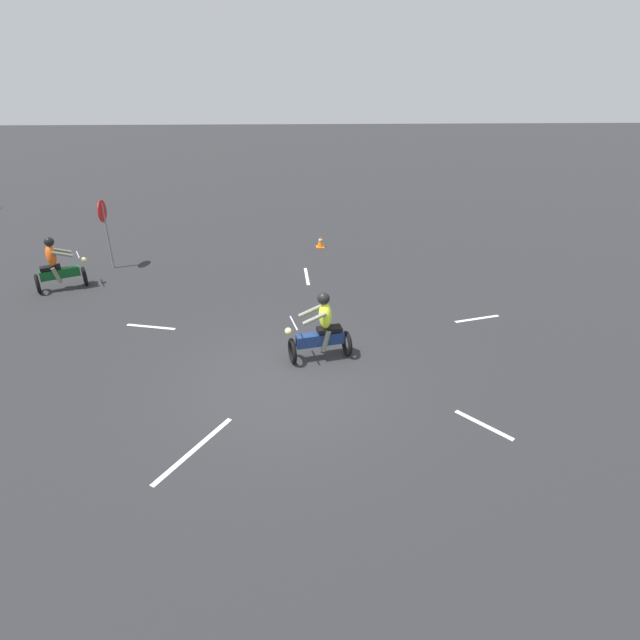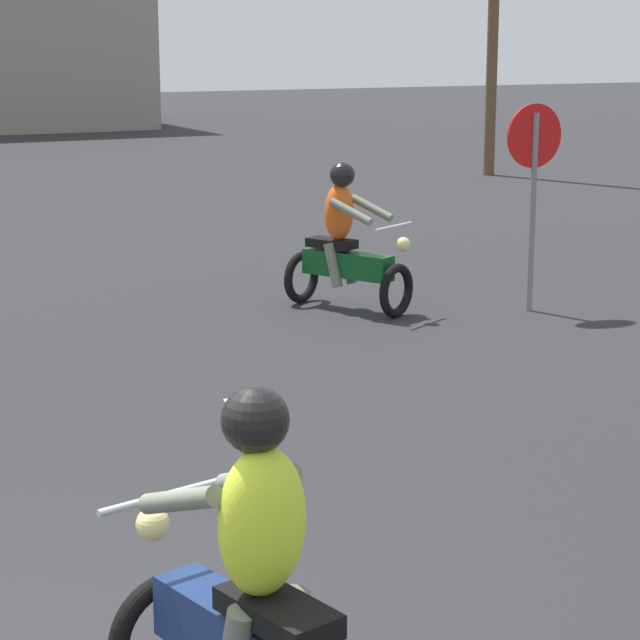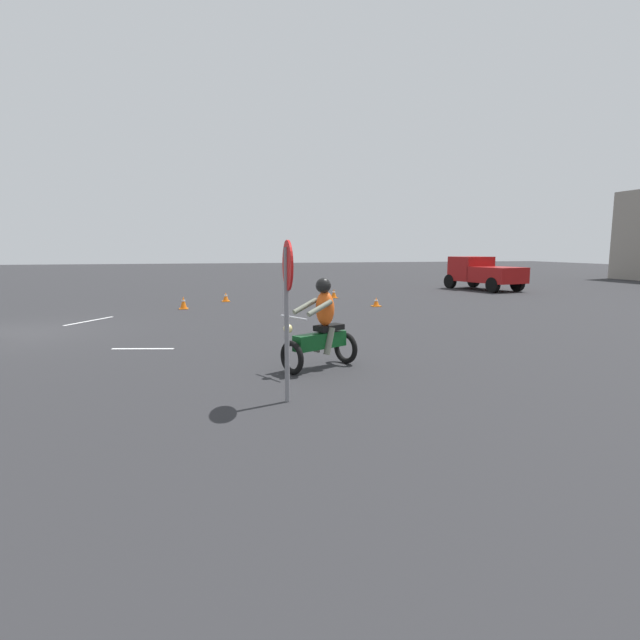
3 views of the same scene
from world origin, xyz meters
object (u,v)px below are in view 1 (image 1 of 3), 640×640
stop_sign (104,221)px  traffic_cone_mid_center (320,242)px  motorcycle_rider_foreground (321,331)px  motorcycle_rider_background (57,267)px

stop_sign → traffic_cone_mid_center: 7.54m
motorcycle_rider_foreground → traffic_cone_mid_center: (8.24, -0.33, -0.52)m
motorcycle_rider_background → traffic_cone_mid_center: size_ratio=3.94×
stop_sign → traffic_cone_mid_center: (1.94, -7.14, -1.43)m
stop_sign → traffic_cone_mid_center: bearing=-74.8°
motorcycle_rider_foreground → traffic_cone_mid_center: bearing=-15.4°
motorcycle_rider_foreground → motorcycle_rider_background: bearing=47.0°
stop_sign → traffic_cone_mid_center: size_ratio=5.46×
motorcycle_rider_foreground → stop_sign: 9.31m
motorcycle_rider_foreground → motorcycle_rider_background: size_ratio=1.00×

